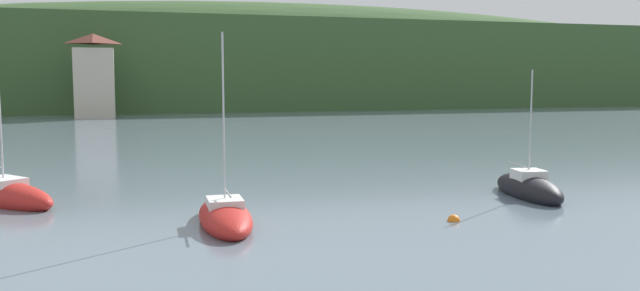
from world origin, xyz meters
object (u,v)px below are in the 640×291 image
sailboat_mid_2 (4,195)px  sailboat_mid_3 (528,189)px  mooring_buoy_far (454,221)px  sailboat_mid_1 (225,217)px  shore_building_westcentral (94,77)px

sailboat_mid_2 → sailboat_mid_3: sailboat_mid_2 is taller
sailboat_mid_3 → mooring_buoy_far: bearing=-49.4°
sailboat_mid_1 → sailboat_mid_2: size_ratio=0.87×
shore_building_westcentral → sailboat_mid_2: 58.49m
sailboat_mid_1 → mooring_buoy_far: 8.12m
mooring_buoy_far → sailboat_mid_1: bearing=167.6°
mooring_buoy_far → sailboat_mid_2: bearing=152.6°
shore_building_westcentral → sailboat_mid_3: (20.12, -63.13, -4.82)m
sailboat_mid_2 → mooring_buoy_far: sailboat_mid_2 is taller
sailboat_mid_1 → sailboat_mid_2: sailboat_mid_2 is taller
mooring_buoy_far → shore_building_westcentral: bearing=102.4°
shore_building_westcentral → sailboat_mid_3: size_ratio=1.83×
shore_building_westcentral → sailboat_mid_3: shore_building_westcentral is taller
sailboat_mid_1 → sailboat_mid_3: bearing=-80.9°
sailboat_mid_2 → mooring_buoy_far: (15.97, -8.28, -0.33)m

